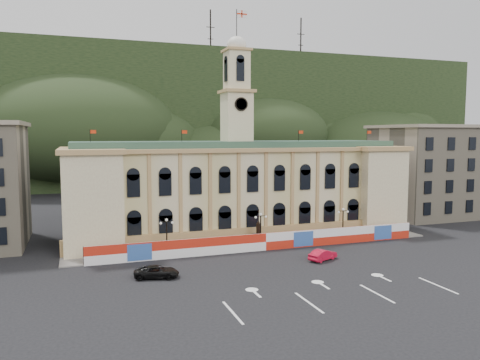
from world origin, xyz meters
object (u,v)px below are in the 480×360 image
object	(u,v)px
statue	(258,238)
black_suv	(157,272)
lamp_center	(261,227)
red_sedan	(323,255)

from	to	relation	value
statue	black_suv	world-z (taller)	statue
lamp_center	red_sedan	world-z (taller)	lamp_center
black_suv	lamp_center	bearing A→B (deg)	-45.07
statue	black_suv	bearing A→B (deg)	-147.34
red_sedan	black_suv	distance (m)	22.19
red_sedan	lamp_center	bearing A→B (deg)	4.64
red_sedan	black_suv	world-z (taller)	red_sedan
statue	lamp_center	world-z (taller)	lamp_center
statue	lamp_center	distance (m)	2.14
black_suv	statue	bearing A→B (deg)	-42.62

